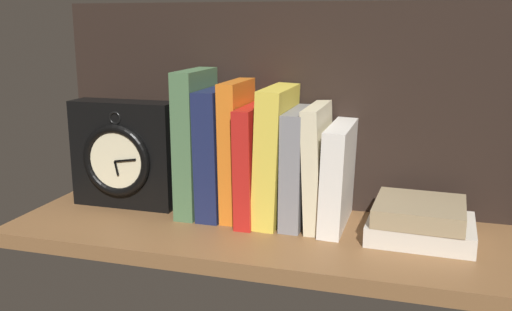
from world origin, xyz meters
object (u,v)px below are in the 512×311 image
Objects in this scene: book_white_catcher at (338,176)px; book_yellow_seinlanguage at (276,155)px; book_orange_pandolfini at (237,150)px; framed_clock at (124,155)px; book_gray_chess at (299,166)px; book_cream_twain at (318,165)px; book_red_requiem at (255,162)px; book_navy_bierce at (217,152)px; book_green_romantic at (196,142)px; book_stack_side at (420,221)px.

book_yellow_seinlanguage is at bearing -180.00° from book_white_catcher.
framed_clock is (-21.85, -0.82, -2.20)cm from book_orange_pandolfini.
book_gray_chess is 3.37cm from book_cream_twain.
book_orange_pandolfini is at bearing 180.00° from book_white_catcher.
book_red_requiem is 14.55cm from book_white_catcher.
book_navy_bierce is at bearing 180.00° from book_red_requiem.
book_green_romantic is 1.32× the size of book_gray_chess.
book_navy_bierce is 1.30× the size of book_white_catcher.
book_stack_side is at bearing -10.71° from book_white_catcher.
book_orange_pandolfini reaches higher than book_stack_side.
book_gray_chess is 0.99× the size of framed_clock.
framed_clock is (-18.11, -0.82, -1.47)cm from book_navy_bierce.
book_cream_twain is 3.76cm from book_white_catcher.
framed_clock is at bearing -177.86° from book_orange_pandolfini.
book_yellow_seinlanguage is (6.96, -0.00, -0.41)cm from book_orange_pandolfini.
book_red_requiem is 29.06cm from book_stack_side.
book_white_catcher is (6.78, 0.00, -1.10)cm from book_gray_chess.
book_stack_side is (28.08, -2.57, -7.06)cm from book_red_requiem.
book_navy_bierce is 0.97× the size of book_yellow_seinlanguage.
book_green_romantic is 7.83cm from book_orange_pandolfini.
book_white_catcher is (21.46, 0.00, -2.60)cm from book_navy_bierce.
book_cream_twain reaches higher than framed_clock.
book_navy_bierce reaches higher than book_white_catcher.
book_navy_bierce reaches higher than book_gray_chess.
book_white_catcher is (25.50, 0.00, -4.18)cm from book_green_romantic.
book_orange_pandolfini reaches higher than book_white_catcher.
book_red_requiem is (11.01, 0.00, -2.83)cm from book_green_romantic.
book_orange_pandolfini reaches higher than framed_clock.
book_yellow_seinlanguage is 25.95cm from book_stack_side.
book_navy_bierce is 1.12× the size of book_red_requiem.
book_yellow_seinlanguage is at bearing -180.00° from book_gray_chess.
book_navy_bierce is 14.76cm from book_gray_chess.
book_navy_bierce is 36.11cm from book_stack_side.
book_white_catcher is 1.03× the size of book_stack_side.
book_green_romantic reaches higher than book_gray_chess.
book_red_requiem is 1.02× the size of framed_clock.
book_green_romantic is 22.22cm from book_cream_twain.
book_cream_twain is at bearing 0.00° from book_red_requiem.
book_stack_side is (53.16, -1.75, -6.83)cm from framed_clock.
framed_clock is at bearing -177.41° from book_navy_bierce.
book_orange_pandolfini is at bearing 2.14° from framed_clock.
book_stack_side is at bearing -4.19° from book_navy_bierce.
book_green_romantic is 1.14× the size of book_navy_bierce.
book_navy_bierce is 18.19cm from framed_clock.
book_white_catcher is at bearing 0.00° from book_yellow_seinlanguage.
book_cream_twain is 36.14cm from framed_clock.
book_gray_chess is at bearing 0.00° from book_orange_pandolfini.
book_gray_chess is 21.63cm from book_stack_side.
book_stack_side is at bearing -3.76° from book_green_romantic.
framed_clock reaches higher than book_white_catcher.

